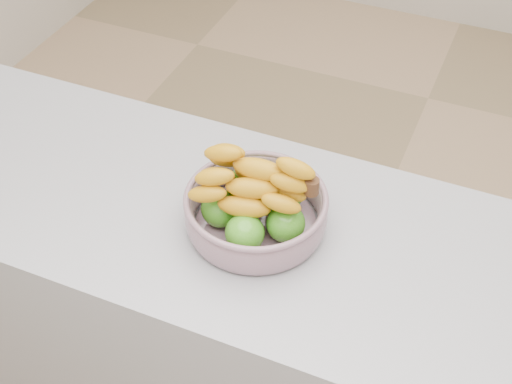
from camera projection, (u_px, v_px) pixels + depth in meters
ground at (350, 282)px, 2.58m from camera, size 4.00×4.00×0.00m
counter at (286, 358)px, 1.82m from camera, size 2.00×0.60×0.90m
fruit_bowl at (256, 206)px, 1.49m from camera, size 0.30×0.30×0.19m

